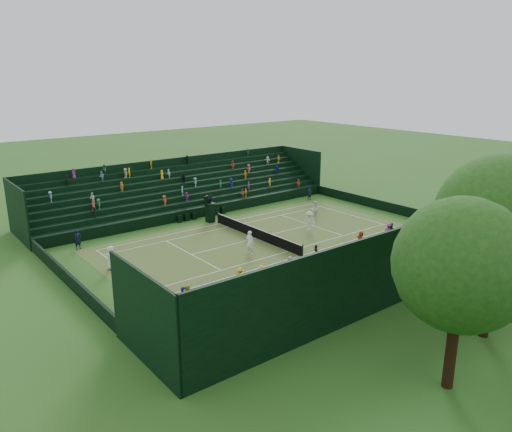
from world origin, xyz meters
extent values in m
plane|color=#35601E|center=(0.00, 0.00, 0.00)|extent=(160.00, 160.00, 0.00)
cube|color=#2D6B23|center=(0.00, 0.00, 0.01)|extent=(12.97, 26.77, 0.01)
cube|color=black|center=(0.00, 15.88, 0.50)|extent=(17.17, 0.20, 1.00)
cube|color=black|center=(0.00, -15.88, 0.50)|extent=(17.17, 0.20, 1.00)
cube|color=black|center=(8.48, 0.00, 0.50)|extent=(0.20, 31.77, 1.00)
cube|color=black|center=(-8.48, 0.00, 0.50)|extent=(0.20, 31.77, 1.00)
cube|color=black|center=(8.98, 0.00, 0.50)|extent=(0.80, 32.00, 1.00)
cube|color=black|center=(9.79, 0.00, 0.72)|extent=(0.80, 32.00, 1.45)
cube|color=black|center=(10.58, 0.00, 0.95)|extent=(0.80, 32.00, 1.90)
cube|color=black|center=(11.38, 0.00, 1.18)|extent=(0.80, 32.00, 2.35)
cube|color=black|center=(12.18, 0.00, 1.40)|extent=(0.80, 32.00, 2.80)
cube|color=black|center=(12.98, 0.00, 1.62)|extent=(0.80, 32.00, 3.25)
cube|color=black|center=(13.79, 0.00, 1.85)|extent=(0.80, 32.00, 3.70)
cube|color=black|center=(14.59, 0.00, 2.08)|extent=(0.80, 32.00, 4.15)
cube|color=black|center=(15.08, 0.00, 2.45)|extent=(0.20, 32.00, 4.90)
cube|color=black|center=(-8.98, 0.00, 0.50)|extent=(0.80, 32.00, 1.00)
cube|color=black|center=(-9.79, 0.00, 0.72)|extent=(0.80, 32.00, 1.45)
cube|color=black|center=(-10.58, 0.00, 0.95)|extent=(0.80, 32.00, 1.90)
cube|color=black|center=(-11.38, 0.00, 1.18)|extent=(0.80, 32.00, 2.35)
cube|color=black|center=(-12.18, 0.00, 1.40)|extent=(0.80, 32.00, 2.80)
cube|color=black|center=(-12.98, 0.00, 1.62)|extent=(0.80, 32.00, 3.25)
cube|color=black|center=(-13.79, 0.00, 1.85)|extent=(0.80, 32.00, 3.70)
cube|color=black|center=(-14.59, 0.00, 2.08)|extent=(0.80, 32.00, 4.15)
cube|color=black|center=(-15.08, 0.00, 2.45)|extent=(0.20, 32.00, 4.90)
cylinder|color=black|center=(-5.79, 0.00, 0.53)|extent=(0.10, 0.10, 1.06)
cylinder|color=black|center=(5.79, 0.00, 0.53)|extent=(0.10, 0.10, 1.06)
cube|color=black|center=(0.00, 0.00, 0.46)|extent=(11.57, 0.02, 0.86)
cube|color=white|center=(0.00, 0.00, 0.93)|extent=(11.57, 0.04, 0.07)
cylinder|color=black|center=(21.77, -6.08, 1.59)|extent=(0.50, 0.50, 3.18)
sphere|color=#174915|center=(21.77, -6.08, 5.90)|extent=(5.81, 5.81, 5.81)
cylinder|color=black|center=(20.45, -0.45, 1.78)|extent=(0.50, 0.50, 3.55)
sphere|color=#174915|center=(20.45, -0.45, 6.60)|extent=(6.49, 6.49, 6.49)
cube|color=black|center=(-6.51, -0.41, 0.88)|extent=(0.68, 0.68, 1.76)
cube|color=black|center=(-6.51, -0.41, 1.81)|extent=(0.88, 0.88, 0.10)
cube|color=black|center=(-6.86, -0.41, 2.15)|extent=(0.08, 0.88, 0.68)
imported|color=black|center=(-6.51, -0.41, 2.31)|extent=(0.45, 0.52, 0.91)
cube|color=black|center=(-8.28, -2.76, 0.35)|extent=(0.44, 0.44, 0.71)
cube|color=black|center=(-8.50, -2.76, 0.79)|extent=(0.05, 0.44, 0.44)
cube|color=black|center=(-8.28, -1.96, 0.35)|extent=(0.44, 0.44, 0.71)
cube|color=black|center=(-8.50, -1.96, 0.79)|extent=(0.05, 0.44, 0.44)
cube|color=black|center=(-8.28, -1.16, 0.35)|extent=(0.44, 0.44, 0.71)
cube|color=black|center=(-8.50, -1.16, 0.79)|extent=(0.05, 0.44, 0.44)
cube|color=black|center=(-8.28, 0.64, 0.35)|extent=(0.44, 0.44, 0.71)
cube|color=black|center=(-8.50, 0.64, 0.79)|extent=(0.05, 0.44, 0.44)
cube|color=black|center=(-8.28, 1.44, 0.35)|extent=(0.44, 0.44, 0.71)
cube|color=black|center=(-8.50, 1.44, 0.79)|extent=(0.05, 0.44, 0.44)
cube|color=black|center=(-8.28, 2.24, 0.35)|extent=(0.44, 0.44, 0.71)
cube|color=black|center=(-8.50, 2.24, 0.79)|extent=(0.05, 0.44, 0.44)
imported|color=white|center=(-0.92, -12.47, 0.88)|extent=(0.99, 0.79, 1.77)
imported|color=white|center=(2.71, -2.72, 0.96)|extent=(0.80, 0.65, 1.91)
imported|color=silver|center=(-1.69, 8.72, 0.79)|extent=(0.88, 0.76, 1.57)
imported|color=silver|center=(1.22, 5.07, 0.90)|extent=(1.35, 1.11, 1.81)
imported|color=black|center=(-6.89, 12.94, 0.81)|extent=(0.43, 0.62, 1.62)
imported|color=black|center=(-6.69, -12.87, 0.81)|extent=(0.54, 0.68, 1.63)
camera|label=1|loc=(31.82, -24.91, 13.64)|focal=35.00mm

